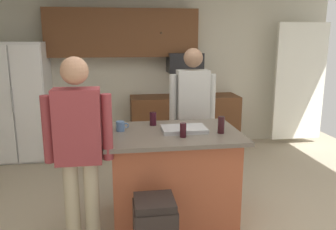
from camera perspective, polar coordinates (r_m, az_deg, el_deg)
floor at (r=3.70m, az=0.91°, el=-17.68°), size 7.04×7.04×0.00m
back_wall at (r=5.99m, az=-3.50°, el=7.29°), size 6.40×0.10×2.60m
french_door_window_panel at (r=6.41m, az=20.80°, el=5.04°), size 0.90×0.06×2.00m
cabinet_run_upper at (r=5.74m, az=-7.48°, el=13.21°), size 2.40×0.38×0.75m
cabinet_run_lower at (r=5.91m, az=2.70°, el=-1.15°), size 1.80×0.63×0.90m
refrigerator at (r=5.80m, az=-23.14°, el=2.08°), size 0.87×0.76×1.80m
microwave_over_range at (r=5.77m, az=2.77°, el=8.58°), size 0.56×0.40×0.32m
kitchen_island at (r=3.62m, az=0.72°, el=-9.89°), size 1.34×0.95×0.95m
person_host_foreground at (r=3.01m, az=-14.44°, el=-4.60°), size 0.57×0.23×1.72m
person_guest_by_door at (r=4.26m, az=4.02°, el=1.04°), size 0.57×0.23×1.74m
mug_blue_stoneware at (r=3.51m, az=-7.79°, el=-1.83°), size 0.13×0.09×0.10m
glass_short_whisky at (r=3.70m, az=-2.47°, el=-0.62°), size 0.07×0.07×0.14m
tumbler_amber at (r=3.27m, az=2.49°, el=-2.50°), size 0.06×0.06×0.14m
glass_stout_tall at (r=3.43m, az=8.71°, el=-1.60°), size 0.07×0.07×0.17m
serving_tray at (r=3.48m, az=2.62°, el=-2.34°), size 0.44×0.30×0.04m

